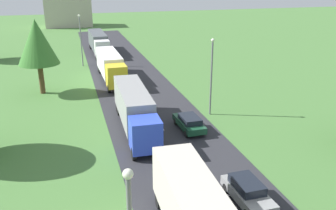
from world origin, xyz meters
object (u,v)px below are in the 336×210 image
truck_third (111,65)px  lamppost_second (211,73)px  tree_pine (37,42)px  lamppost_third (81,38)px  distant_building (68,11)px  car_second (248,192)px  car_third (189,122)px  truck_second (135,108)px  truck_fourth (98,42)px

truck_third → lamppost_second: lamppost_second is taller
tree_pine → lamppost_third: bearing=66.8°
lamppost_second → tree_pine: 21.25m
distant_building → lamppost_third: bearing=-88.9°
car_second → car_third: 12.03m
truck_second → truck_fourth: size_ratio=0.97×
car_third → tree_pine: size_ratio=0.51×
truck_third → lamppost_third: size_ratio=1.51×
lamppost_third → car_second: bearing=-78.8°
lamppost_third → tree_pine: size_ratio=0.89×
truck_third → lamppost_second: 17.97m
truck_second → lamppost_second: (8.32, 1.85, 2.29)m
car_third → distant_building: (-9.17, 77.03, 3.34)m
truck_second → tree_pine: size_ratio=1.40×
truck_third → car_second: (4.77, -31.16, -1.28)m
truck_fourth → lamppost_second: lamppost_second is taller
tree_pine → car_third: bearing=-48.7°
truck_second → distant_building: bearing=93.3°
car_second → lamppost_third: 41.70m
truck_second → truck_third: truck_second is taller
tree_pine → lamppost_second: bearing=-35.5°
truck_second → car_third: truck_second is taller
truck_second → truck_fourth: truck_second is taller
truck_second → truck_fourth: (0.10, 36.29, -0.03)m
distant_building → truck_third: bearing=-85.8°
truck_third → lamppost_third: bearing=109.0°
lamppost_third → tree_pine: 14.29m
truck_third → lamppost_third: lamppost_third is taller
car_second → car_third: size_ratio=0.96×
truck_fourth → lamppost_third: bearing=-110.6°
truck_fourth → distant_building: bearing=96.4°
car_third → tree_pine: 21.60m
lamppost_second → lamppost_third: size_ratio=0.99×
truck_second → truck_third: bearing=90.1°
truck_fourth → lamppost_third: size_ratio=1.61×
car_third → lamppost_third: (-8.21, 28.72, 3.70)m
truck_second → truck_third: 17.59m
car_third → tree_pine: bearing=131.3°
truck_second → tree_pine: (-8.91, 14.15, 4.13)m
truck_fourth → lamppost_second: bearing=-76.6°
lamppost_third → tree_pine: (-5.59, -13.03, 1.79)m
truck_second → distant_building: 75.64m
car_third → lamppost_second: bearing=44.6°
lamppost_second → distant_building: (-12.62, 73.64, -0.32)m
tree_pine → distant_building: size_ratio=0.73×
lamppost_third → distant_building: size_ratio=0.65×
truck_second → truck_fourth: bearing=89.8°
truck_third → truck_fourth: truck_fourth is taller
car_second → tree_pine: bearing=116.2°
truck_third → tree_pine: size_ratio=1.35×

